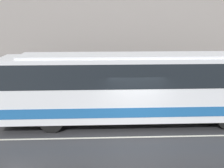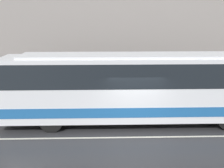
% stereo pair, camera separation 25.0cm
% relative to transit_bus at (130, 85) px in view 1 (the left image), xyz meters
% --- Properties ---
extents(ground_plane, '(60.00, 60.00, 0.00)m').
position_rel_transit_bus_xyz_m(ground_plane, '(0.14, -1.91, -1.90)').
color(ground_plane, '#2D2D30').
extents(sidewalk, '(60.00, 2.64, 0.15)m').
position_rel_transit_bus_xyz_m(sidewalk, '(0.14, 3.41, -1.82)').
color(sidewalk, gray).
rests_on(sidewalk, ground_plane).
extents(building_facade, '(60.00, 0.35, 10.29)m').
position_rel_transit_bus_xyz_m(building_facade, '(0.14, 4.88, 3.06)').
color(building_facade, gray).
rests_on(building_facade, ground_plane).
extents(lane_stripe, '(54.00, 0.14, 0.01)m').
position_rel_transit_bus_xyz_m(lane_stripe, '(0.14, -1.91, -1.89)').
color(lane_stripe, beige).
rests_on(lane_stripe, ground_plane).
extents(transit_bus, '(12.07, 2.56, 3.37)m').
position_rel_transit_bus_xyz_m(transit_bus, '(0.00, 0.00, 0.00)').
color(transit_bus, silver).
rests_on(transit_bus, ground_plane).
extents(pedestrian_waiting, '(0.36, 0.36, 1.59)m').
position_rel_transit_bus_xyz_m(pedestrian_waiting, '(-3.85, 3.92, -1.01)').
color(pedestrian_waiting, '#333338').
rests_on(pedestrian_waiting, sidewalk).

